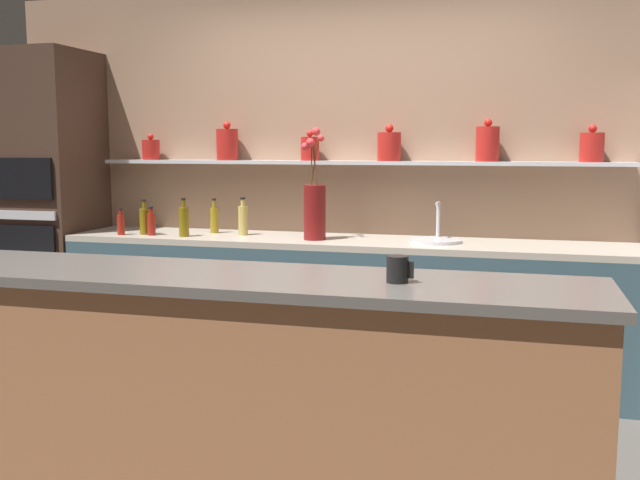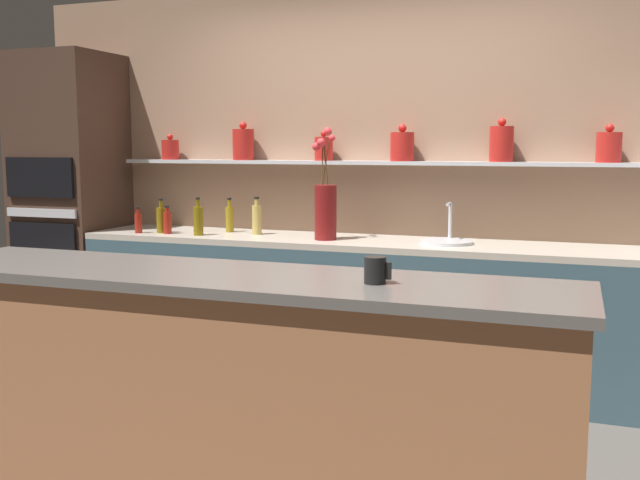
{
  "view_description": "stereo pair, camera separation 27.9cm",
  "coord_description": "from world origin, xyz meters",
  "px_view_note": "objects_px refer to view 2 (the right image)",
  "views": [
    {
      "loc": [
        1.01,
        -3.21,
        1.51
      ],
      "look_at": [
        0.05,
        0.3,
        1.04
      ],
      "focal_mm": 40.0,
      "sensor_mm": 36.0,
      "label": 1
    },
    {
      "loc": [
        1.28,
        -3.12,
        1.51
      ],
      "look_at": [
        0.05,
        0.3,
        1.04
      ],
      "focal_mm": 40.0,
      "sensor_mm": 36.0,
      "label": 2
    }
  ],
  "objects_px": {
    "bottle_oil_3": "(161,219)",
    "bottle_sauce_5": "(167,222)",
    "bottle_sauce_4": "(138,222)",
    "coffee_mug": "(375,270)",
    "flower_vase": "(325,207)",
    "oven_tower": "(71,204)",
    "sink_fixture": "(447,240)",
    "bottle_oil_1": "(198,220)",
    "bottle_oil_2": "(230,218)",
    "bottle_spirit_0": "(257,219)"
  },
  "relations": [
    {
      "from": "sink_fixture",
      "to": "bottle_sauce_4",
      "type": "distance_m",
      "value": 2.11
    },
    {
      "from": "bottle_oil_3",
      "to": "bottle_sauce_5",
      "type": "xyz_separation_m",
      "value": [
        0.07,
        -0.03,
        -0.01
      ]
    },
    {
      "from": "flower_vase",
      "to": "bottle_sauce_5",
      "type": "bearing_deg",
      "value": -176.33
    },
    {
      "from": "sink_fixture",
      "to": "bottle_spirit_0",
      "type": "xyz_separation_m",
      "value": [
        -1.3,
        0.02,
        0.09
      ]
    },
    {
      "from": "flower_vase",
      "to": "sink_fixture",
      "type": "height_order",
      "value": "flower_vase"
    },
    {
      "from": "bottle_oil_3",
      "to": "bottle_sauce_4",
      "type": "height_order",
      "value": "bottle_oil_3"
    },
    {
      "from": "sink_fixture",
      "to": "coffee_mug",
      "type": "height_order",
      "value": "sink_fixture"
    },
    {
      "from": "bottle_oil_3",
      "to": "coffee_mug",
      "type": "xyz_separation_m",
      "value": [
        2.02,
        -1.78,
        0.06
      ]
    },
    {
      "from": "bottle_sauce_5",
      "to": "bottle_sauce_4",
      "type": "bearing_deg",
      "value": -170.5
    },
    {
      "from": "bottle_oil_2",
      "to": "bottle_spirit_0",
      "type": "bearing_deg",
      "value": -14.68
    },
    {
      "from": "sink_fixture",
      "to": "bottle_oil_1",
      "type": "xyz_separation_m",
      "value": [
        -1.65,
        -0.16,
        0.08
      ]
    },
    {
      "from": "oven_tower",
      "to": "sink_fixture",
      "type": "height_order",
      "value": "oven_tower"
    },
    {
      "from": "oven_tower",
      "to": "bottle_oil_2",
      "type": "bearing_deg",
      "value": 4.03
    },
    {
      "from": "sink_fixture",
      "to": "bottle_oil_3",
      "type": "bearing_deg",
      "value": -176.36
    },
    {
      "from": "bottle_sauce_4",
      "to": "coffee_mug",
      "type": "xyz_separation_m",
      "value": [
        2.17,
        -1.72,
        0.07
      ]
    },
    {
      "from": "oven_tower",
      "to": "bottle_spirit_0",
      "type": "bearing_deg",
      "value": 1.04
    },
    {
      "from": "flower_vase",
      "to": "bottle_spirit_0",
      "type": "xyz_separation_m",
      "value": [
        -0.53,
        0.1,
        -0.1
      ]
    },
    {
      "from": "bottle_sauce_4",
      "to": "bottle_oil_3",
      "type": "bearing_deg",
      "value": 25.76
    },
    {
      "from": "flower_vase",
      "to": "bottle_sauce_5",
      "type": "distance_m",
      "value": 1.13
    },
    {
      "from": "bottle_spirit_0",
      "to": "coffee_mug",
      "type": "xyz_separation_m",
      "value": [
        1.36,
        -1.92,
        0.04
      ]
    },
    {
      "from": "oven_tower",
      "to": "bottle_sauce_4",
      "type": "relative_size",
      "value": 11.98
    },
    {
      "from": "bottle_spirit_0",
      "to": "bottle_sauce_5",
      "type": "height_order",
      "value": "bottle_spirit_0"
    },
    {
      "from": "oven_tower",
      "to": "bottle_sauce_4",
      "type": "xyz_separation_m",
      "value": [
        0.71,
        -0.18,
        -0.1
      ]
    },
    {
      "from": "oven_tower",
      "to": "coffee_mug",
      "type": "relative_size",
      "value": 21.7
    },
    {
      "from": "sink_fixture",
      "to": "bottle_oil_2",
      "type": "relative_size",
      "value": 1.38
    },
    {
      "from": "bottle_oil_1",
      "to": "flower_vase",
      "type": "bearing_deg",
      "value": 5.03
    },
    {
      "from": "bottle_oil_1",
      "to": "bottle_oil_3",
      "type": "xyz_separation_m",
      "value": [
        -0.31,
        0.04,
        -0.01
      ]
    },
    {
      "from": "bottle_oil_1",
      "to": "bottle_sauce_5",
      "type": "xyz_separation_m",
      "value": [
        -0.24,
        0.01,
        -0.02
      ]
    },
    {
      "from": "bottle_oil_3",
      "to": "bottle_sauce_4",
      "type": "distance_m",
      "value": 0.16
    },
    {
      "from": "bottle_oil_1",
      "to": "bottle_sauce_5",
      "type": "relative_size",
      "value": 1.32
    },
    {
      "from": "bottle_oil_1",
      "to": "bottle_sauce_4",
      "type": "distance_m",
      "value": 0.46
    },
    {
      "from": "bottle_oil_3",
      "to": "bottle_sauce_5",
      "type": "height_order",
      "value": "bottle_oil_3"
    },
    {
      "from": "oven_tower",
      "to": "bottle_oil_3",
      "type": "height_order",
      "value": "oven_tower"
    },
    {
      "from": "bottle_oil_3",
      "to": "bottle_oil_2",
      "type": "bearing_deg",
      "value": 25.51
    },
    {
      "from": "sink_fixture",
      "to": "coffee_mug",
      "type": "distance_m",
      "value": 1.91
    },
    {
      "from": "bottle_oil_3",
      "to": "coffee_mug",
      "type": "relative_size",
      "value": 2.37
    },
    {
      "from": "oven_tower",
      "to": "bottle_oil_3",
      "type": "xyz_separation_m",
      "value": [
        0.85,
        -0.11,
        -0.08
      ]
    },
    {
      "from": "flower_vase",
      "to": "bottle_sauce_5",
      "type": "relative_size",
      "value": 3.68
    },
    {
      "from": "bottle_spirit_0",
      "to": "bottle_sauce_4",
      "type": "xyz_separation_m",
      "value": [
        -0.8,
        -0.21,
        -0.03
      ]
    },
    {
      "from": "bottle_spirit_0",
      "to": "oven_tower",
      "type": "bearing_deg",
      "value": -178.96
    },
    {
      "from": "flower_vase",
      "to": "sink_fixture",
      "type": "xyz_separation_m",
      "value": [
        0.77,
        0.09,
        -0.19
      ]
    },
    {
      "from": "sink_fixture",
      "to": "bottle_sauce_4",
      "type": "xyz_separation_m",
      "value": [
        -2.1,
        -0.19,
        0.06
      ]
    },
    {
      "from": "flower_vase",
      "to": "bottle_oil_3",
      "type": "height_order",
      "value": "flower_vase"
    },
    {
      "from": "flower_vase",
      "to": "oven_tower",
      "type": "bearing_deg",
      "value": 177.93
    },
    {
      "from": "flower_vase",
      "to": "bottle_oil_2",
      "type": "relative_size",
      "value": 2.99
    },
    {
      "from": "oven_tower",
      "to": "bottle_sauce_4",
      "type": "height_order",
      "value": "oven_tower"
    },
    {
      "from": "bottle_oil_2",
      "to": "bottle_sauce_5",
      "type": "relative_size",
      "value": 1.23
    },
    {
      "from": "bottle_oil_1",
      "to": "bottle_oil_3",
      "type": "relative_size",
      "value": 1.07
    },
    {
      "from": "bottle_oil_3",
      "to": "coffee_mug",
      "type": "bearing_deg",
      "value": -41.37
    },
    {
      "from": "bottle_sauce_4",
      "to": "bottle_sauce_5",
      "type": "distance_m",
      "value": 0.21
    }
  ]
}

